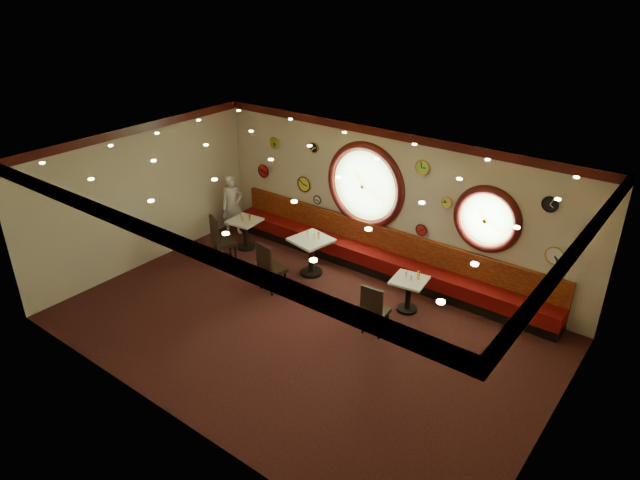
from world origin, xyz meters
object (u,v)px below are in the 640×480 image
(condiment_a_pepper, at_px, (242,219))
(condiment_a_bottle, at_px, (250,218))
(table_a, at_px, (245,230))
(table_c, at_px, (409,291))
(condiment_c_bottle, at_px, (418,275))
(condiment_c_pepper, at_px, (411,278))
(chair_b, at_px, (268,264))
(chair_c, at_px, (374,307))
(condiment_b_bottle, at_px, (319,236))
(waiter, at_px, (232,205))
(chair_a, at_px, (220,237))
(condiment_c_salt, at_px, (406,275))
(condiment_b_salt, at_px, (307,234))
(condiment_b_pepper, at_px, (314,237))
(condiment_a_salt, at_px, (241,216))
(table_b, at_px, (311,252))

(condiment_a_pepper, height_order, condiment_a_bottle, condiment_a_bottle)
(table_a, relative_size, condiment_a_bottle, 5.00)
(table_c, distance_m, condiment_c_bottle, 0.39)
(condiment_c_pepper, height_order, condiment_a_bottle, condiment_a_bottle)
(chair_b, height_order, condiment_c_pepper, chair_b)
(chair_c, bearing_deg, condiment_b_bottle, 146.59)
(table_c, relative_size, waiter, 0.47)
(chair_a, bearing_deg, condiment_c_bottle, 36.01)
(waiter, bearing_deg, condiment_a_bottle, -87.95)
(table_c, xyz_separation_m, condiment_a_bottle, (-4.35, 0.09, 0.37))
(table_c, xyz_separation_m, condiment_c_salt, (-0.10, 0.03, 0.32))
(condiment_c_pepper, height_order, condiment_b_bottle, condiment_b_bottle)
(table_a, height_order, condiment_a_pepper, condiment_a_pepper)
(chair_b, xyz_separation_m, condiment_a_bottle, (-1.66, 1.19, 0.19))
(chair_c, xyz_separation_m, condiment_c_pepper, (0.16, 1.08, 0.16))
(table_a, height_order, chair_b, chair_b)
(chair_c, height_order, condiment_b_bottle, chair_c)
(condiment_a_bottle, bearing_deg, condiment_a_pepper, -131.90)
(table_c, xyz_separation_m, condiment_b_salt, (-2.58, 0.06, 0.47))
(table_a, xyz_separation_m, condiment_b_pepper, (2.09, -0.00, 0.45))
(condiment_c_pepper, bearing_deg, condiment_c_bottle, 52.27)
(condiment_a_salt, bearing_deg, chair_b, -30.98)
(chair_a, distance_m, condiment_c_salt, 4.42)
(condiment_b_bottle, bearing_deg, chair_b, -107.59)
(table_a, bearing_deg, waiter, 153.23)
(condiment_c_pepper, bearing_deg, condiment_a_salt, 179.28)
(condiment_c_salt, bearing_deg, condiment_c_bottle, 16.60)
(table_c, bearing_deg, chair_b, -157.57)
(condiment_a_bottle, relative_size, condiment_b_bottle, 0.95)
(table_c, distance_m, condiment_c_salt, 0.33)
(condiment_b_salt, bearing_deg, condiment_c_salt, -0.70)
(table_c, distance_m, waiter, 5.31)
(condiment_a_bottle, xyz_separation_m, waiter, (-0.93, 0.35, -0.04))
(condiment_a_salt, bearing_deg, table_b, -1.04)
(condiment_b_salt, xyz_separation_m, condiment_c_pepper, (2.62, -0.08, -0.16))
(chair_b, bearing_deg, table_c, 32.75)
(condiment_a_bottle, height_order, condiment_b_bottle, condiment_b_bottle)
(table_c, height_order, condiment_c_bottle, condiment_c_bottle)
(condiment_a_pepper, bearing_deg, condiment_b_bottle, 3.61)
(table_b, xyz_separation_m, condiment_c_bottle, (2.57, 0.10, 0.26))
(chair_a, bearing_deg, condiment_a_pepper, 117.01)
(table_b, bearing_deg, condiment_a_bottle, 177.44)
(table_c, xyz_separation_m, condiment_c_pepper, (0.04, -0.02, 0.31))
(condiment_a_salt, height_order, condiment_b_pepper, condiment_b_pepper)
(table_c, distance_m, chair_c, 1.12)
(chair_a, relative_size, chair_c, 1.09)
(table_c, xyz_separation_m, condiment_b_bottle, (-2.30, 0.10, 0.49))
(condiment_b_bottle, relative_size, condiment_c_bottle, 0.86)
(table_b, height_order, chair_c, chair_c)
(chair_a, relative_size, waiter, 0.45)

